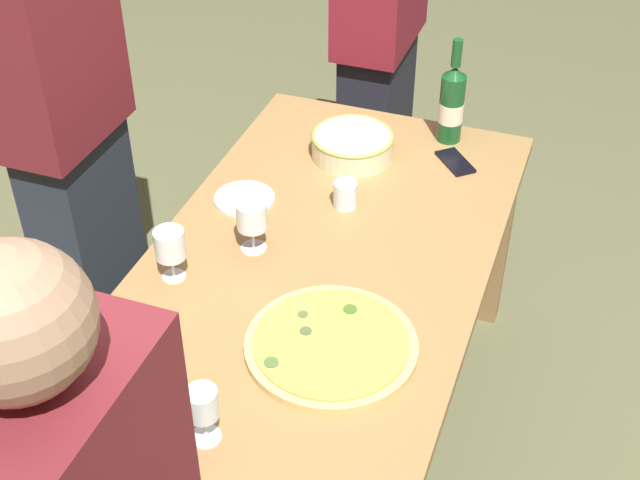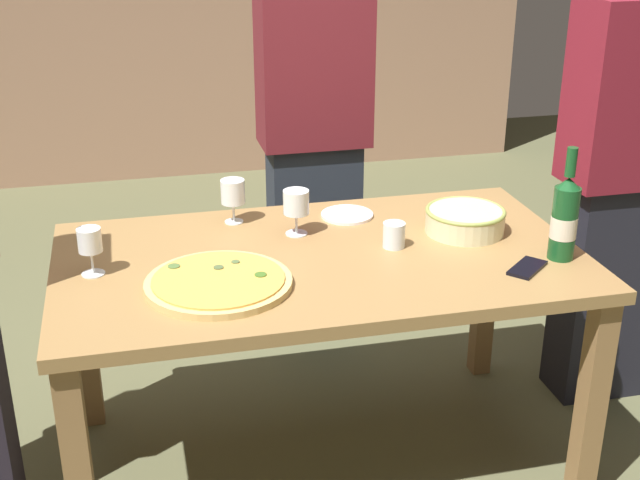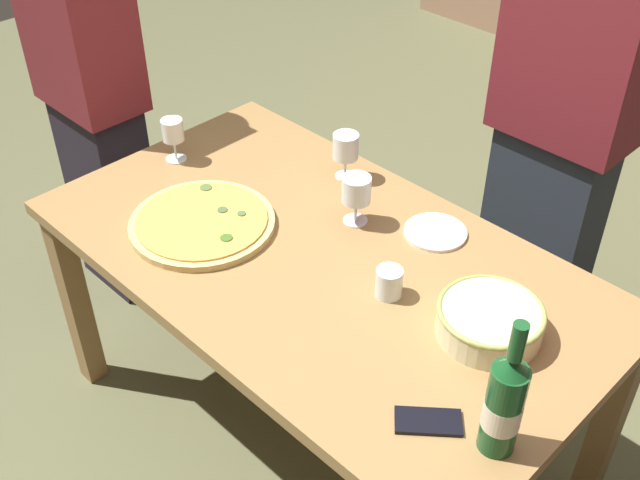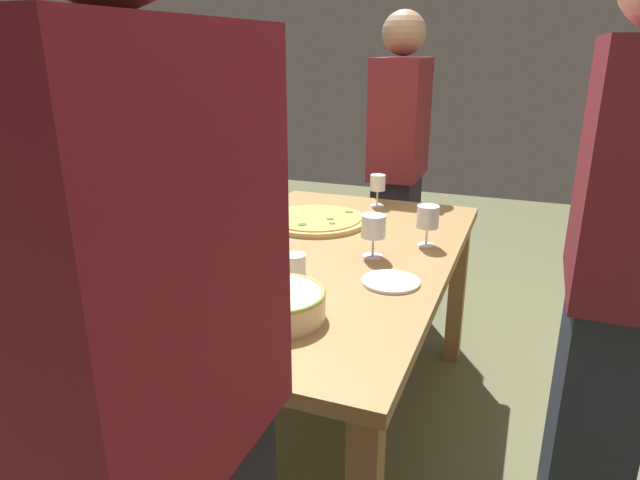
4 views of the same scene
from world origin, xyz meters
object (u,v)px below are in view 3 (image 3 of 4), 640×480
person_host (562,127)px  wine_glass_near_pizza (173,133)px  cell_phone (428,421)px  person_guest_left (93,96)px  wine_bottle (504,403)px  side_plate (435,232)px  dining_table (320,280)px  wine_glass_far_left (356,192)px  serving_bowl (490,320)px  cup_amber (389,282)px  wine_glass_by_bottle (346,149)px  pizza (202,223)px

person_host → wine_glass_near_pizza: bearing=-32.6°
cell_phone → person_guest_left: (-1.70, 0.25, 0.06)m
wine_bottle → wine_glass_near_pizza: 1.39m
person_guest_left → side_plate: bearing=12.9°
dining_table → person_host: 0.94m
wine_glass_near_pizza → person_guest_left: bearing=-178.4°
wine_glass_far_left → serving_bowl: bearing=-11.3°
cup_amber → wine_glass_by_bottle: bearing=144.9°
side_plate → wine_glass_far_left: bearing=-150.0°
cup_amber → dining_table: bearing=-178.0°
person_host → person_guest_left: (-1.31, -0.89, -0.04)m
dining_table → side_plate: size_ratio=8.98×
wine_glass_far_left → cup_amber: bearing=-32.1°
wine_glass_near_pizza → cell_phone: bearing=-11.8°
wine_glass_by_bottle → person_guest_left: person_guest_left is taller
serving_bowl → wine_glass_by_bottle: (-0.72, 0.26, 0.06)m
wine_glass_near_pizza → wine_glass_by_bottle: (0.45, 0.31, 0.00)m
side_plate → person_host: 0.61m
serving_bowl → cup_amber: size_ratio=3.25×
wine_glass_by_bottle → cup_amber: 0.56m
wine_glass_near_pizza → cell_phone: size_ratio=1.00×
dining_table → wine_glass_by_bottle: size_ratio=10.73×
pizza → person_host: 1.17m
side_plate → person_guest_left: 1.33m
wine_glass_by_bottle → person_guest_left: (-0.91, -0.32, -0.04)m
serving_bowl → cup_amber: 0.27m
serving_bowl → person_host: person_host is taller
serving_bowl → wine_bottle: size_ratio=0.75×
dining_table → cell_phone: bearing=-23.1°
wine_glass_far_left → person_guest_left: person_guest_left is taller
dining_table → person_host: (0.19, 0.90, 0.20)m
wine_bottle → side_plate: (-0.54, 0.48, -0.13)m
pizza → wine_glass_far_left: wine_glass_far_left is taller
cup_amber → person_guest_left: person_guest_left is taller
side_plate → person_guest_left: person_guest_left is taller
person_guest_left → cell_phone: bearing=-8.1°
serving_bowl → person_host: bearing=110.8°
wine_glass_far_left → person_host: 0.75m
wine_glass_far_left → cell_phone: (0.60, -0.42, -0.10)m
side_plate → wine_bottle: bearing=-42.0°
pizza → cup_amber: 0.59m
serving_bowl → person_host: 0.88m
pizza → person_guest_left: 0.81m
serving_bowl → wine_bottle: wine_bottle is taller
serving_bowl → side_plate: 0.40m
side_plate → cup_amber: bearing=-75.7°
cup_amber → pizza: bearing=-164.7°
wine_glass_far_left → side_plate: wine_glass_far_left is taller
wine_glass_near_pizza → cup_amber: bearing=-0.6°
wine_bottle → pizza: bearing=177.7°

